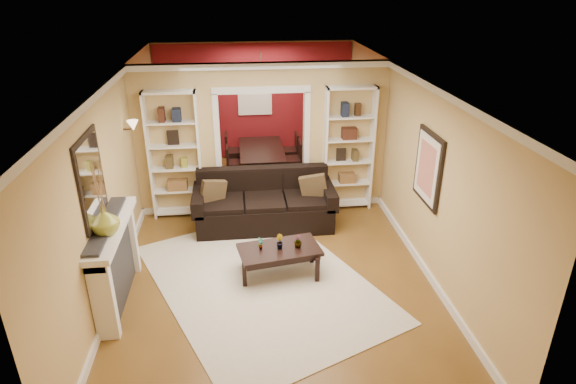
{
  "coord_description": "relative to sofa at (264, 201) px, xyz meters",
  "views": [
    {
      "loc": [
        -0.46,
        -7.07,
        4.05
      ],
      "look_at": [
        0.24,
        -0.8,
        1.19
      ],
      "focal_mm": 30.0,
      "sensor_mm": 36.0,
      "label": 1
    }
  ],
  "objects": [
    {
      "name": "coffee_table",
      "position": [
        0.11,
        -1.55,
        -0.26
      ],
      "size": [
        1.25,
        0.82,
        0.44
      ],
      "primitive_type": "cube",
      "rotation": [
        0.0,
        0.0,
        0.17
      ],
      "color": "black",
      "rests_on": "floor"
    },
    {
      "name": "dining_chair_sw",
      "position": [
        -0.42,
        2.68,
        -0.03
      ],
      "size": [
        0.51,
        0.51,
        0.89
      ],
      "primitive_type": "cube",
      "rotation": [
        0.0,
        0.0,
        1.4
      ],
      "color": "black",
      "rests_on": "floor"
    },
    {
      "name": "partition_wall",
      "position": [
        0.03,
        0.75,
        0.87
      ],
      "size": [
        4.5,
        0.15,
        2.7
      ],
      "primitive_type": "cube",
      "color": "tan",
      "rests_on": "floor"
    },
    {
      "name": "chandelier",
      "position": [
        0.03,
        2.25,
        1.54
      ],
      "size": [
        0.5,
        0.5,
        0.3
      ],
      "primitive_type": "cube",
      "color": "#3E2B1C",
      "rests_on": "ceiling"
    },
    {
      "name": "wall_front",
      "position": [
        0.03,
        -4.45,
        0.87
      ],
      "size": [
        8.0,
        0.0,
        8.0
      ],
      "primitive_type": "plane",
      "rotation": [
        -1.57,
        0.0,
        0.0
      ],
      "color": "tan",
      "rests_on": "ground"
    },
    {
      "name": "sofa",
      "position": [
        0.0,
        0.0,
        0.0
      ],
      "size": [
        2.43,
        1.05,
        0.95
      ],
      "primitive_type": "cube",
      "color": "black",
      "rests_on": "floor"
    },
    {
      "name": "dining_table",
      "position": [
        0.13,
        2.38,
        -0.17
      ],
      "size": [
        1.71,
        0.95,
        0.6
      ],
      "primitive_type": "imported",
      "rotation": [
        0.0,
        0.0,
        1.57
      ],
      "color": "black",
      "rests_on": "floor"
    },
    {
      "name": "wall_left",
      "position": [
        -2.22,
        -0.45,
        0.87
      ],
      "size": [
        0.0,
        8.0,
        8.0
      ],
      "primitive_type": "plane",
      "rotation": [
        1.57,
        0.0,
        1.57
      ],
      "color": "tan",
      "rests_on": "ground"
    },
    {
      "name": "dining_chair_se",
      "position": [
        0.68,
        2.68,
        -0.05
      ],
      "size": [
        0.5,
        0.5,
        0.85
      ],
      "primitive_type": "cube",
      "rotation": [
        0.0,
        0.0,
        -1.79
      ],
      "color": "black",
      "rests_on": "floor"
    },
    {
      "name": "dining_chair_ne",
      "position": [
        0.68,
        2.08,
        -0.05
      ],
      "size": [
        0.47,
        0.47,
        0.85
      ],
      "primitive_type": "cube",
      "rotation": [
        0.0,
        0.0,
        -1.7
      ],
      "color": "black",
      "rests_on": "floor"
    },
    {
      "name": "vase",
      "position": [
        -2.06,
        -2.17,
        0.86
      ],
      "size": [
        0.4,
        0.4,
        0.36
      ],
      "primitive_type": "imported",
      "rotation": [
        0.0,
        0.0,
        -0.17
      ],
      "color": "olive",
      "rests_on": "fireplace"
    },
    {
      "name": "plant_center",
      "position": [
        0.11,
        -1.55,
        0.07
      ],
      "size": [
        0.13,
        0.15,
        0.22
      ],
      "primitive_type": "imported",
      "rotation": [
        0.0,
        0.0,
        1.95
      ],
      "color": "#336626",
      "rests_on": "coffee_table"
    },
    {
      "name": "pillow_right",
      "position": [
        0.86,
        -0.02,
        0.21
      ],
      "size": [
        0.46,
        0.22,
        0.45
      ],
      "primitive_type": "cube",
      "rotation": [
        0.0,
        0.0,
        -0.21
      ],
      "color": "brown",
      "rests_on": "sofa"
    },
    {
      "name": "plant_left",
      "position": [
        -0.16,
        -1.55,
        0.06
      ],
      "size": [
        0.12,
        0.12,
        0.19
      ],
      "primitive_type": "imported",
      "rotation": [
        0.0,
        0.0,
        0.75
      ],
      "color": "#336626",
      "rests_on": "coffee_table"
    },
    {
      "name": "wall_back",
      "position": [
        0.03,
        3.55,
        0.87
      ],
      "size": [
        8.0,
        0.0,
        8.0
      ],
      "primitive_type": "plane",
      "rotation": [
        1.57,
        0.0,
        0.0
      ],
      "color": "tan",
      "rests_on": "ground"
    },
    {
      "name": "framed_art",
      "position": [
        2.24,
        -1.45,
        1.07
      ],
      "size": [
        0.04,
        0.85,
        1.05
      ],
      "primitive_type": "cube",
      "color": "black",
      "rests_on": "wall_right"
    },
    {
      "name": "bookshelf_left",
      "position": [
        -1.52,
        0.58,
        0.67
      ],
      "size": [
        0.9,
        0.3,
        2.3
      ],
      "primitive_type": "cube",
      "color": "white",
      "rests_on": "floor"
    },
    {
      "name": "red_back_panel",
      "position": [
        0.03,
        3.52,
        0.84
      ],
      "size": [
        4.44,
        0.04,
        2.64
      ],
      "primitive_type": "cube",
      "color": "maroon",
      "rests_on": "floor"
    },
    {
      "name": "wall_right",
      "position": [
        2.28,
        -0.45,
        0.87
      ],
      "size": [
        0.0,
        8.0,
        8.0
      ],
      "primitive_type": "plane",
      "rotation": [
        1.57,
        0.0,
        -1.57
      ],
      "color": "tan",
      "rests_on": "ground"
    },
    {
      "name": "dining_chair_nw",
      "position": [
        -0.42,
        2.08,
        -0.08
      ],
      "size": [
        0.51,
        0.51,
        0.8
      ],
      "primitive_type": "cube",
      "rotation": [
        0.0,
        0.0,
        1.93
      ],
      "color": "black",
      "rests_on": "floor"
    },
    {
      "name": "wall_sconce",
      "position": [
        -2.12,
        0.1,
        1.35
      ],
      "size": [
        0.18,
        0.18,
        0.22
      ],
      "primitive_type": "cube",
      "color": "#FFE0A5",
      "rests_on": "wall_left"
    },
    {
      "name": "pillow_left",
      "position": [
        -0.86,
        -0.02,
        0.2
      ],
      "size": [
        0.43,
        0.28,
        0.42
      ],
      "primitive_type": "cube",
      "rotation": [
        0.0,
        0.0,
        0.42
      ],
      "color": "brown",
      "rests_on": "sofa"
    },
    {
      "name": "ceiling",
      "position": [
        0.03,
        -0.45,
        2.22
      ],
      "size": [
        8.0,
        8.0,
        0.0
      ],
      "primitive_type": "plane",
      "rotation": [
        3.14,
        0.0,
        0.0
      ],
      "color": "white",
      "rests_on": "ground"
    },
    {
      "name": "plant_right",
      "position": [
        0.39,
        -1.55,
        0.07
      ],
      "size": [
        0.14,
        0.14,
        0.2
      ],
      "primitive_type": "imported",
      "rotation": [
        0.0,
        0.0,
        4.38
      ],
      "color": "#336626",
      "rests_on": "coffee_table"
    },
    {
      "name": "fireplace",
      "position": [
        -2.06,
        -1.95,
        0.1
      ],
      "size": [
        0.32,
        1.7,
        1.16
      ],
      "primitive_type": "cube",
      "color": "white",
      "rests_on": "floor"
    },
    {
      "name": "bookshelf_right",
      "position": [
        1.58,
        0.58,
        0.67
      ],
      "size": [
        0.9,
        0.3,
        2.3
      ],
      "primitive_type": "cube",
      "color": "white",
      "rests_on": "floor"
    },
    {
      "name": "dining_window",
      "position": [
        0.03,
        3.48,
        1.07
      ],
      "size": [
        0.78,
        0.03,
        0.98
      ],
      "primitive_type": "cube",
      "color": "#8CA5CC",
      "rests_on": "wall_back"
    },
    {
      "name": "floor",
      "position": [
        0.03,
        -0.45,
        -0.48
      ],
      "size": [
        8.0,
        8.0,
        0.0
      ],
      "primitive_type": "plane",
      "color": "brown",
      "rests_on": "ground"
    },
    {
      "name": "mirror",
      "position": [
        -2.2,
        -1.95,
        1.32
      ],
      "size": [
        0.03,
        0.95,
        1.1
      ],
      "primitive_type": "cube",
      "color": "silver",
      "rests_on": "wall_left"
    },
    {
      "name": "area_rug",
      "position": [
        -0.17,
        -1.73,
        -0.47
      ],
      "size": [
        3.93,
        4.48,
        0.01
      ],
      "primitive_type": "cube",
      "rotation": [
        0.0,
        0.0,
        0.42
      ],
      "color": "beige",
      "rests_on": "floor"
    }
  ]
}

